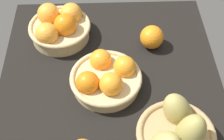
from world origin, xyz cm
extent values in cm
cube|color=black|center=(0.00, 0.00, 1.50)|extent=(84.00, 72.00, 3.00)
cylinder|color=tan|center=(-21.28, -16.85, 5.88)|extent=(19.69, 19.69, 5.76)
torus|color=tan|center=(-21.28, -16.85, 8.76)|extent=(21.53, 21.53, 1.84)
ellipsoid|color=#9E934C|center=(-22.56, -19.83, 11.31)|extent=(11.14, 12.59, 14.39)
ellipsoid|color=tan|center=(-15.04, -17.97, 10.30)|extent=(11.06, 13.72, 14.32)
cylinder|color=tan|center=(-0.23, 1.47, 5.09)|extent=(21.02, 21.02, 4.17)
torus|color=tan|center=(-0.23, 1.47, 7.17)|extent=(22.69, 22.69, 1.68)
sphere|color=orange|center=(6.36, 3.00, 8.21)|extent=(7.18, 7.18, 7.18)
sphere|color=orange|center=(-4.30, 0.42, 9.35)|extent=(7.18, 7.18, 7.18)
sphere|color=orange|center=(3.00, -4.52, 8.48)|extent=(7.18, 7.18, 7.18)
sphere|color=orange|center=(-2.97, 7.03, 8.58)|extent=(7.18, 7.18, 7.18)
cylinder|color=tan|center=(23.01, 17.31, 5.54)|extent=(20.47, 20.47, 5.09)
torus|color=tan|center=(23.01, 17.31, 8.09)|extent=(21.98, 21.98, 1.51)
sphere|color=#F49E33|center=(27.89, 13.27, 9.51)|extent=(7.91, 7.91, 7.91)
sphere|color=#F49E33|center=(17.73, 21.06, 9.43)|extent=(7.91, 7.91, 7.91)
sphere|color=orange|center=(21.23, 14.90, 10.31)|extent=(7.91, 7.91, 7.91)
sphere|color=#F49E33|center=(27.51, 21.32, 9.98)|extent=(7.91, 7.91, 7.91)
sphere|color=orange|center=(17.38, -14.85, 7.11)|extent=(8.23, 8.23, 8.23)
camera|label=1|loc=(-63.77, 1.79, 86.79)|focal=52.63mm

